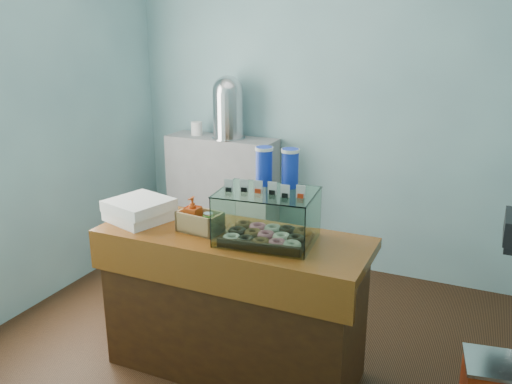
% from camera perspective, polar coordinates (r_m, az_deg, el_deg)
% --- Properties ---
extents(ground, '(3.50, 3.50, 0.00)m').
position_cam_1_polar(ground, '(3.76, -0.51, -15.97)').
color(ground, black).
rests_on(ground, ground).
extents(room_shell, '(3.54, 3.04, 2.82)m').
position_cam_1_polar(room_shell, '(3.16, -0.10, 10.79)').
color(room_shell, '#6E96A0').
rests_on(room_shell, ground).
extents(counter, '(1.60, 0.60, 0.90)m').
position_cam_1_polar(counter, '(3.33, -2.41, -11.56)').
color(counter, '#3F220C').
rests_on(counter, ground).
extents(back_shelf, '(1.00, 0.32, 1.10)m').
position_cam_1_polar(back_shelf, '(4.96, -3.53, -0.46)').
color(back_shelf, '#969698').
rests_on(back_shelf, ground).
extents(display_case, '(0.57, 0.44, 0.51)m').
position_cam_1_polar(display_case, '(3.01, 1.42, -2.12)').
color(display_case, black).
rests_on(display_case, counter).
extents(condiment_crate, '(0.27, 0.18, 0.20)m').
position_cam_1_polar(condiment_crate, '(3.18, -6.13, -2.86)').
color(condiment_crate, tan).
rests_on(condiment_crate, counter).
extents(pastry_boxes, '(0.42, 0.43, 0.13)m').
position_cam_1_polar(pastry_boxes, '(3.41, -12.17, -1.84)').
color(pastry_boxes, white).
rests_on(pastry_boxes, counter).
extents(coffee_urn, '(0.30, 0.30, 0.54)m').
position_cam_1_polar(coffee_urn, '(4.72, -2.96, 9.05)').
color(coffee_urn, silver).
rests_on(coffee_urn, back_shelf).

